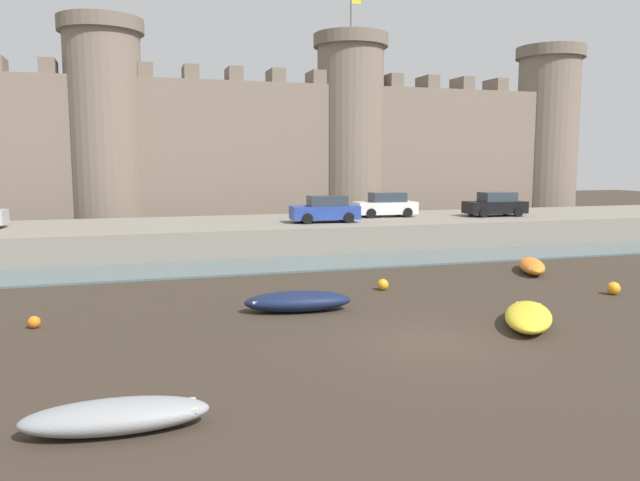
# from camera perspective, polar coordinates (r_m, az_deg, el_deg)

# --- Properties ---
(ground_plane) EXTENTS (160.00, 160.00, 0.00)m
(ground_plane) POSITION_cam_1_polar(r_m,az_deg,el_deg) (18.60, 10.01, -9.30)
(ground_plane) COLOR #382D23
(water_channel) EXTENTS (80.00, 4.50, 0.10)m
(water_channel) POSITION_cam_1_polar(r_m,az_deg,el_deg) (31.97, -2.02, -2.16)
(water_channel) COLOR slate
(water_channel) RESTS_ON ground
(quay_road) EXTENTS (69.80, 10.00, 1.60)m
(quay_road) POSITION_cam_1_polar(r_m,az_deg,el_deg) (38.84, -4.82, 0.60)
(quay_road) COLOR gray
(quay_road) RESTS_ON ground
(castle) EXTENTS (63.91, 6.11, 18.52)m
(castle) POSITION_cam_1_polar(r_m,az_deg,el_deg) (50.02, -7.79, 8.97)
(castle) COLOR #7A6B5B
(castle) RESTS_ON ground
(rowboat_near_channel_right) EXTENTS (3.34, 3.89, 0.64)m
(rowboat_near_channel_right) POSITION_cam_1_polar(r_m,az_deg,el_deg) (21.23, 18.52, -6.56)
(rowboat_near_channel_right) COLOR yellow
(rowboat_near_channel_right) RESTS_ON ground
(rowboat_midflat_right) EXTENTS (3.93, 1.78, 0.73)m
(rowboat_midflat_right) POSITION_cam_1_polar(r_m,az_deg,el_deg) (22.08, -2.03, -5.55)
(rowboat_midflat_right) COLOR #141E3D
(rowboat_midflat_right) RESTS_ON ground
(rowboat_foreground_left) EXTENTS (3.66, 1.36, 0.63)m
(rowboat_foreground_left) POSITION_cam_1_polar(r_m,az_deg,el_deg) (13.25, -18.13, -14.96)
(rowboat_foreground_left) COLOR gray
(rowboat_foreground_left) RESTS_ON ground
(rowboat_midflat_centre) EXTENTS (2.71, 3.67, 0.65)m
(rowboat_midflat_centre) POSITION_cam_1_polar(r_m,az_deg,el_deg) (31.39, 18.79, -2.17)
(rowboat_midflat_centre) COLOR orange
(rowboat_midflat_centre) RESTS_ON ground
(mooring_buoy_near_shore) EXTENTS (0.39, 0.39, 0.39)m
(mooring_buoy_near_shore) POSITION_cam_1_polar(r_m,az_deg,el_deg) (21.91, -24.68, -6.80)
(mooring_buoy_near_shore) COLOR orange
(mooring_buoy_near_shore) RESTS_ON ground
(mooring_buoy_mid_mud) EXTENTS (0.46, 0.46, 0.46)m
(mooring_buoy_mid_mud) POSITION_cam_1_polar(r_m,az_deg,el_deg) (25.83, 5.77, -4.03)
(mooring_buoy_mid_mud) COLOR orange
(mooring_buoy_mid_mud) RESTS_ON ground
(mooring_buoy_off_centre) EXTENTS (0.52, 0.52, 0.52)m
(mooring_buoy_off_centre) POSITION_cam_1_polar(r_m,az_deg,el_deg) (27.43, 25.25, -3.97)
(mooring_buoy_off_centre) COLOR orange
(mooring_buoy_off_centre) RESTS_ON ground
(car_quay_centre_east) EXTENTS (4.18, 2.04, 1.62)m
(car_quay_centre_east) POSITION_cam_1_polar(r_m,az_deg,el_deg) (41.88, 6.03, 3.24)
(car_quay_centre_east) COLOR silver
(car_quay_centre_east) RESTS_ON quay_road
(car_quay_west) EXTENTS (4.18, 2.04, 1.62)m
(car_quay_west) POSITION_cam_1_polar(r_m,az_deg,el_deg) (37.81, 0.49, 2.85)
(car_quay_west) COLOR #263F99
(car_quay_west) RESTS_ON quay_road
(car_quay_east) EXTENTS (4.18, 2.04, 1.62)m
(car_quay_east) POSITION_cam_1_polar(r_m,az_deg,el_deg) (43.79, 15.75, 3.18)
(car_quay_east) COLOR black
(car_quay_east) RESTS_ON quay_road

